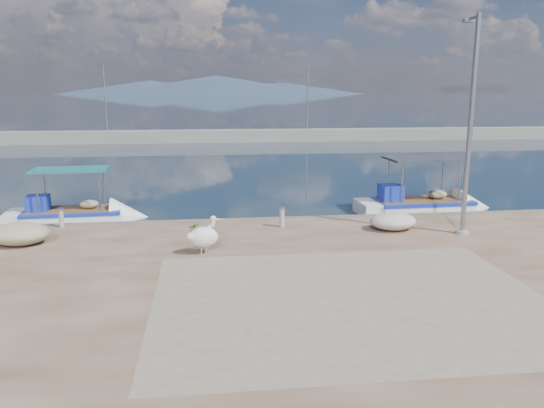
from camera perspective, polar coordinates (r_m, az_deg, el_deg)
The scene contains 14 objects.
ground at distance 15.18m, azimuth 1.74°, elevation -7.83°, with size 1400.00×1400.00×0.00m, color #162635.
quay at distance 9.74m, azimuth 7.31°, elevation -18.48°, with size 44.00×22.00×0.50m, color brown.
quay_patch at distance 12.46m, azimuth 8.48°, elevation -10.08°, with size 9.00×7.00×0.01m, color gray.
breakwater at distance 54.34m, azimuth -4.62°, elevation 7.32°, with size 120.00×2.20×7.50m.
mountains at distance 664.14m, azimuth -6.48°, elevation 12.51°, with size 370.00×280.00×22.00m.
boat_left at distance 22.74m, azimuth -20.67°, elevation -1.30°, with size 5.30×2.01×2.51m.
boat_right at distance 23.79m, azimuth 15.65°, elevation -0.34°, with size 5.84×2.17×2.77m.
pelican at distance 15.54m, azimuth -7.34°, elevation -3.47°, with size 1.18×0.71×1.12m.
lamp_post at distance 18.30m, azimuth 20.46°, elevation 7.05°, with size 0.44×0.96×7.00m.
bollard_near at distance 18.43m, azimuth 1.08°, elevation -1.33°, with size 0.23×0.23×0.71m.
bollard_far at distance 19.85m, azimuth -21.74°, elevation -1.29°, with size 0.22×0.22×0.68m.
potted_plant at distance 17.57m, azimuth -8.34°, elevation -2.71°, with size 0.39×0.34×0.43m, color #33722D.
net_pile_b at distance 18.13m, azimuth -25.53°, elevation -2.92°, with size 1.77×1.37×0.69m, color #BAB38A.
net_pile_d at distance 18.57m, azimuth 12.91°, elevation -1.83°, with size 1.58×1.19×0.59m, color beige.
Camera 1 is at (-2.16, -14.10, 5.20)m, focal length 35.00 mm.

